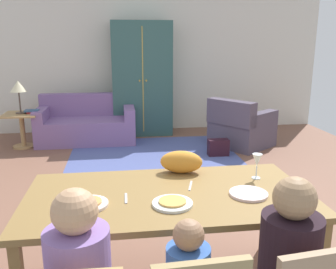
{
  "coord_description": "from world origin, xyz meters",
  "views": [
    {
      "loc": [
        -0.57,
        -3.53,
        1.73
      ],
      "look_at": [
        -0.11,
        -0.13,
        0.85
      ],
      "focal_mm": 38.75,
      "sensor_mm": 36.0,
      "label": 1
    }
  ],
  "objects_px": {
    "plate_near_child": "(172,204)",
    "side_table": "(22,125)",
    "dining_table": "(168,203)",
    "armchair": "(240,128)",
    "couch": "(87,124)",
    "wine_glass": "(257,161)",
    "book_lower": "(34,112)",
    "plate_near_woman": "(248,194)",
    "handbag": "(218,147)",
    "plate_near_man": "(88,204)",
    "cat": "(181,162)",
    "table_lamp": "(18,88)",
    "book_upper": "(32,111)",
    "armoire": "(142,79)"
  },
  "relations": [
    {
      "from": "plate_near_child",
      "to": "side_table",
      "type": "relative_size",
      "value": 0.43
    },
    {
      "from": "dining_table",
      "to": "armchair",
      "type": "xyz_separation_m",
      "value": [
        1.71,
        3.54,
        -0.37
      ]
    },
    {
      "from": "dining_table",
      "to": "couch",
      "type": "distance_m",
      "value": 4.34
    },
    {
      "from": "wine_glass",
      "to": "book_lower",
      "type": "height_order",
      "value": "wine_glass"
    },
    {
      "from": "plate_near_child",
      "to": "couch",
      "type": "height_order",
      "value": "couch"
    },
    {
      "from": "dining_table",
      "to": "plate_near_woman",
      "type": "distance_m",
      "value": 0.53
    },
    {
      "from": "plate_near_child",
      "to": "book_lower",
      "type": "relative_size",
      "value": 1.14
    },
    {
      "from": "book_lower",
      "to": "handbag",
      "type": "distance_m",
      "value": 3.08
    },
    {
      "from": "plate_near_man",
      "to": "handbag",
      "type": "height_order",
      "value": "plate_near_man"
    },
    {
      "from": "plate_near_man",
      "to": "plate_near_woman",
      "type": "distance_m",
      "value": 1.03
    },
    {
      "from": "couch",
      "to": "book_lower",
      "type": "height_order",
      "value": "couch"
    },
    {
      "from": "plate_near_woman",
      "to": "handbag",
      "type": "height_order",
      "value": "plate_near_woman"
    },
    {
      "from": "plate_near_woman",
      "to": "armchair",
      "type": "height_order",
      "value": "armchair"
    },
    {
      "from": "plate_near_child",
      "to": "side_table",
      "type": "height_order",
      "value": "plate_near_child"
    },
    {
      "from": "plate_near_man",
      "to": "book_lower",
      "type": "bearing_deg",
      "value": 106.26
    },
    {
      "from": "plate_near_woman",
      "to": "handbag",
      "type": "relative_size",
      "value": 0.78
    },
    {
      "from": "cat",
      "to": "dining_table",
      "type": "bearing_deg",
      "value": -98.99
    },
    {
      "from": "book_lower",
      "to": "handbag",
      "type": "xyz_separation_m",
      "value": [
        2.91,
        -0.89,
        -0.46
      ]
    },
    {
      "from": "cat",
      "to": "armchair",
      "type": "height_order",
      "value": "cat"
    },
    {
      "from": "wine_glass",
      "to": "table_lamp",
      "type": "relative_size",
      "value": 0.34
    },
    {
      "from": "table_lamp",
      "to": "book_lower",
      "type": "xyz_separation_m",
      "value": [
        0.22,
        -0.01,
        -0.41
      ]
    },
    {
      "from": "plate_near_child",
      "to": "book_upper",
      "type": "distance_m",
      "value": 4.51
    },
    {
      "from": "armchair",
      "to": "table_lamp",
      "type": "height_order",
      "value": "table_lamp"
    },
    {
      "from": "dining_table",
      "to": "plate_near_child",
      "type": "distance_m",
      "value": 0.2
    },
    {
      "from": "book_lower",
      "to": "plate_near_woman",
      "type": "bearing_deg",
      "value": -61.39
    },
    {
      "from": "armchair",
      "to": "book_upper",
      "type": "distance_m",
      "value": 3.5
    },
    {
      "from": "wine_glass",
      "to": "handbag",
      "type": "xyz_separation_m",
      "value": [
        0.54,
        2.89,
        -0.76
      ]
    },
    {
      "from": "plate_near_man",
      "to": "book_upper",
      "type": "xyz_separation_m",
      "value": [
        -1.24,
        4.1,
        -0.15
      ]
    },
    {
      "from": "plate_near_man",
      "to": "armchair",
      "type": "bearing_deg",
      "value": 58.69
    },
    {
      "from": "plate_near_child",
      "to": "armoire",
      "type": "bearing_deg",
      "value": 88.42
    },
    {
      "from": "dining_table",
      "to": "armoire",
      "type": "relative_size",
      "value": 0.89
    },
    {
      "from": "handbag",
      "to": "armoire",
      "type": "bearing_deg",
      "value": 124.0
    },
    {
      "from": "plate_near_man",
      "to": "book_lower",
      "type": "height_order",
      "value": "plate_near_man"
    },
    {
      "from": "table_lamp",
      "to": "book_lower",
      "type": "distance_m",
      "value": 0.47
    },
    {
      "from": "plate_near_man",
      "to": "table_lamp",
      "type": "height_order",
      "value": "table_lamp"
    },
    {
      "from": "armchair",
      "to": "side_table",
      "type": "bearing_deg",
      "value": 173.23
    },
    {
      "from": "side_table",
      "to": "book_lower",
      "type": "bearing_deg",
      "value": -1.53
    },
    {
      "from": "cat",
      "to": "book_lower",
      "type": "xyz_separation_m",
      "value": [
        -1.86,
        3.59,
        -0.25
      ]
    },
    {
      "from": "cat",
      "to": "book_lower",
      "type": "height_order",
      "value": "cat"
    },
    {
      "from": "dining_table",
      "to": "plate_near_man",
      "type": "height_order",
      "value": "plate_near_man"
    },
    {
      "from": "couch",
      "to": "book_upper",
      "type": "xyz_separation_m",
      "value": [
        -0.86,
        -0.25,
        0.32
      ]
    },
    {
      "from": "side_table",
      "to": "handbag",
      "type": "xyz_separation_m",
      "value": [
        3.13,
        -0.9,
        -0.25
      ]
    },
    {
      "from": "side_table",
      "to": "book_upper",
      "type": "xyz_separation_m",
      "value": [
        0.18,
        0.0,
        0.24
      ]
    },
    {
      "from": "wine_glass",
      "to": "side_table",
      "type": "relative_size",
      "value": 0.32
    },
    {
      "from": "plate_near_woman",
      "to": "book_lower",
      "type": "xyz_separation_m",
      "value": [
        -2.22,
        4.07,
        -0.18
      ]
    },
    {
      "from": "book_upper",
      "to": "handbag",
      "type": "distance_m",
      "value": 3.13
    },
    {
      "from": "dining_table",
      "to": "handbag",
      "type": "distance_m",
      "value": 3.35
    },
    {
      "from": "plate_near_man",
      "to": "book_upper",
      "type": "height_order",
      "value": "plate_near_man"
    },
    {
      "from": "book_upper",
      "to": "handbag",
      "type": "relative_size",
      "value": 0.69
    },
    {
      "from": "plate_near_child",
      "to": "book_lower",
      "type": "bearing_deg",
      "value": 112.35
    }
  ]
}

